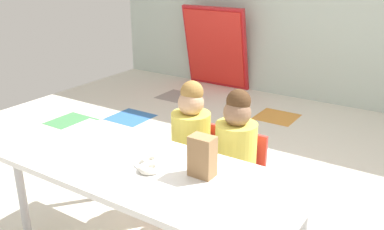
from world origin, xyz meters
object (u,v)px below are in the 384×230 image
(folded_activity_table, at_px, (215,48))
(paper_bag_brown, at_px, (202,156))
(donut_powdered_on_plate, at_px, (150,160))
(seated_child_near_camera, at_px, (192,135))
(paper_plate_near_edge, at_px, (150,163))
(craft_table, at_px, (152,177))
(donut_powdered_loose, at_px, (150,168))
(seated_child_middle_seat, at_px, (237,146))

(folded_activity_table, bearing_deg, paper_bag_brown, -60.88)
(folded_activity_table, relative_size, donut_powdered_on_plate, 10.74)
(seated_child_near_camera, distance_m, paper_bag_brown, 0.65)
(seated_child_near_camera, distance_m, paper_plate_near_edge, 0.55)
(craft_table, bearing_deg, paper_bag_brown, 18.23)
(craft_table, xyz_separation_m, donut_powdered_loose, (0.01, -0.03, 0.07))
(donut_powdered_on_plate, bearing_deg, craft_table, -46.06)
(paper_bag_brown, relative_size, paper_plate_near_edge, 1.22)
(paper_bag_brown, bearing_deg, paper_plate_near_edge, -171.60)
(paper_plate_near_edge, bearing_deg, donut_powdered_loose, -54.20)
(seated_child_near_camera, height_order, donut_powdered_loose, seated_child_near_camera)
(paper_bag_brown, distance_m, paper_plate_near_edge, 0.33)
(paper_bag_brown, height_order, donut_powdered_on_plate, paper_bag_brown)
(paper_bag_brown, relative_size, donut_powdered_loose, 1.81)
(seated_child_middle_seat, bearing_deg, folded_activity_table, 122.62)
(donut_powdered_on_plate, bearing_deg, folded_activity_table, 114.38)
(craft_table, distance_m, paper_bag_brown, 0.32)
(craft_table, xyz_separation_m, donut_powdered_on_plate, (-0.04, 0.04, 0.08))
(paper_plate_near_edge, height_order, donut_powdered_loose, donut_powdered_loose)
(paper_plate_near_edge, relative_size, donut_powdered_loose, 1.48)
(folded_activity_table, distance_m, donut_powdered_on_plate, 3.51)
(paper_bag_brown, bearing_deg, craft_table, -161.77)
(seated_child_near_camera, relative_size, seated_child_middle_seat, 1.00)
(craft_table, relative_size, paper_bag_brown, 7.60)
(craft_table, distance_m, seated_child_middle_seat, 0.62)
(craft_table, height_order, paper_bag_brown, paper_bag_brown)
(donut_powdered_on_plate, bearing_deg, paper_bag_brown, 8.40)
(seated_child_near_camera, distance_m, donut_powdered_loose, 0.63)
(craft_table, height_order, donut_powdered_loose, donut_powdered_loose)
(seated_child_middle_seat, relative_size, donut_powdered_loose, 7.57)
(seated_child_near_camera, height_order, paper_bag_brown, seated_child_near_camera)
(seated_child_middle_seat, height_order, donut_powdered_on_plate, seated_child_middle_seat)
(folded_activity_table, xyz_separation_m, donut_powdered_loose, (1.50, -3.26, 0.07))
(seated_child_near_camera, height_order, paper_plate_near_edge, seated_child_near_camera)
(donut_powdered_on_plate, relative_size, donut_powdered_loose, 0.83)
(craft_table, relative_size, donut_powdered_loose, 13.80)
(seated_child_middle_seat, relative_size, folded_activity_table, 0.84)
(craft_table, distance_m, donut_powdered_loose, 0.07)
(seated_child_middle_seat, height_order, donut_powdered_loose, seated_child_middle_seat)
(folded_activity_table, height_order, paper_bag_brown, folded_activity_table)
(seated_child_middle_seat, relative_size, paper_bag_brown, 4.17)
(paper_plate_near_edge, bearing_deg, folded_activity_table, 114.38)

